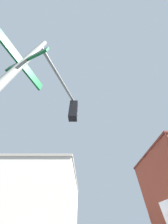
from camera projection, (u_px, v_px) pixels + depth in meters
traffic_signal_near at (51, 102)px, 2.67m from camera, size 1.39×2.64×5.39m
building_stucco at (30, 206)px, 21.54m from camera, size 17.45×24.26×9.40m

